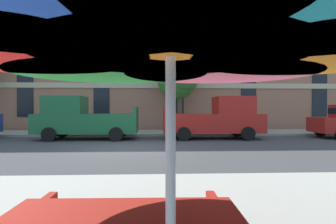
{
  "coord_description": "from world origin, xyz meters",
  "views": [
    {
      "loc": [
        1.16,
        -10.59,
        1.57
      ],
      "look_at": [
        1.79,
        3.2,
        1.4
      ],
      "focal_mm": 29.56,
      "sensor_mm": 36.0,
      "label": 1
    }
  ],
  "objects_px": {
    "patio_umbrella": "(171,17)",
    "pickup_green": "(83,119)",
    "pickup_red": "(217,119)",
    "street_tree_middle": "(179,75)"
  },
  "relations": [
    {
      "from": "pickup_red",
      "to": "patio_umbrella",
      "type": "xyz_separation_m",
      "value": [
        -3.11,
        -12.7,
        1.07
      ]
    },
    {
      "from": "pickup_green",
      "to": "patio_umbrella",
      "type": "bearing_deg",
      "value": -73.35
    },
    {
      "from": "pickup_green",
      "to": "pickup_red",
      "type": "bearing_deg",
      "value": 0.0
    },
    {
      "from": "pickup_red",
      "to": "patio_umbrella",
      "type": "distance_m",
      "value": 13.12
    },
    {
      "from": "street_tree_middle",
      "to": "patio_umbrella",
      "type": "xyz_separation_m",
      "value": [
        -1.47,
        -16.43,
        -1.68
      ]
    },
    {
      "from": "pickup_green",
      "to": "patio_umbrella",
      "type": "relative_size",
      "value": 1.44
    },
    {
      "from": "patio_umbrella",
      "to": "pickup_green",
      "type": "bearing_deg",
      "value": 106.65
    },
    {
      "from": "pickup_green",
      "to": "street_tree_middle",
      "type": "distance_m",
      "value": 7.01
    },
    {
      "from": "street_tree_middle",
      "to": "patio_umbrella",
      "type": "bearing_deg",
      "value": -95.12
    },
    {
      "from": "patio_umbrella",
      "to": "pickup_red",
      "type": "bearing_deg",
      "value": 76.23
    }
  ]
}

